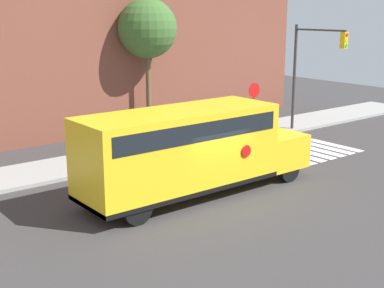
# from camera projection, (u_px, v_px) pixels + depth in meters

# --- Properties ---
(ground_plane) EXTENTS (60.00, 60.00, 0.00)m
(ground_plane) POSITION_uv_depth(u_px,v_px,m) (209.00, 198.00, 19.24)
(ground_plane) COLOR #3A3838
(sidewalk_strip) EXTENTS (44.00, 3.00, 0.15)m
(sidewalk_strip) POSITION_uv_depth(u_px,v_px,m) (117.00, 158.00, 24.17)
(sidewalk_strip) COLOR #9E9E99
(sidewalk_strip) RESTS_ON ground
(building_backdrop) EXTENTS (32.00, 4.00, 13.71)m
(building_backdrop) POSITION_uv_depth(u_px,v_px,m) (48.00, 4.00, 27.47)
(building_backdrop) COLOR brown
(building_backdrop) RESTS_ON ground
(crosswalk_stripes) EXTENTS (4.70, 3.20, 0.01)m
(crosswalk_stripes) POSITION_uv_depth(u_px,v_px,m) (307.00, 152.00, 25.43)
(crosswalk_stripes) COLOR white
(crosswalk_stripes) RESTS_ON ground
(school_bus) EXTENTS (9.29, 2.57, 3.20)m
(school_bus) POSITION_uv_depth(u_px,v_px,m) (189.00, 148.00, 18.98)
(school_bus) COLOR yellow
(school_bus) RESTS_ON ground
(stop_sign) EXTENTS (0.77, 0.10, 2.89)m
(stop_sign) POSITION_uv_depth(u_px,v_px,m) (254.00, 101.00, 27.90)
(stop_sign) COLOR #38383A
(stop_sign) RESTS_ON ground
(traffic_light) EXTENTS (0.28, 3.31, 5.82)m
(traffic_light) POSITION_uv_depth(u_px,v_px,m) (310.00, 63.00, 28.13)
(traffic_light) COLOR #38383A
(traffic_light) RESTS_ON ground
(tree_far_sidewalk) EXTENTS (3.15, 3.15, 7.19)m
(tree_far_sidewalk) POSITION_uv_depth(u_px,v_px,m) (147.00, 29.00, 28.20)
(tree_far_sidewalk) COLOR brown
(tree_far_sidewalk) RESTS_ON ground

